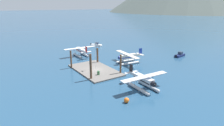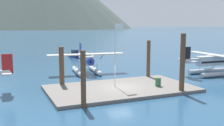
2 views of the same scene
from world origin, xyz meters
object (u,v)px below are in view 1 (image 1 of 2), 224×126
object	(u,v)px
flagpole	(96,53)
boat_white_open_west	(97,45)
fuel_drum	(98,73)
seaplane_silver_stbd_fwd	(144,81)
mooring_buoy	(127,100)
seaplane_cream_bow_centre	(128,58)
boat_navy_open_north	(180,55)
seaplane_white_port_fwd	(81,51)

from	to	relation	value
flagpole	boat_white_open_west	world-z (taller)	flagpole
fuel_drum	seaplane_silver_stbd_fwd	world-z (taller)	seaplane_silver_stbd_fwd
fuel_drum	mooring_buoy	bearing A→B (deg)	-9.76
fuel_drum	seaplane_cream_bow_centre	xyz separation A→B (m)	(-3.98, 11.76, 0.84)
flagpole	seaplane_cream_bow_centre	xyz separation A→B (m)	(0.04, 10.13, -2.78)
boat_navy_open_north	flagpole	bearing A→B (deg)	-97.08
seaplane_white_port_fwd	mooring_buoy	bearing A→B (deg)	-11.45
seaplane_cream_bow_centre	boat_white_open_west	size ratio (longest dim) A/B	2.48
mooring_buoy	boat_white_open_west	xyz separation A→B (m)	(-42.36, 18.07, 0.04)
seaplane_white_port_fwd	boat_white_open_west	bearing A→B (deg)	132.14
fuel_drum	mooring_buoy	xyz separation A→B (m)	(13.41, -2.31, -0.30)
seaplane_silver_stbd_fwd	boat_navy_open_north	xyz separation A→B (m)	(-11.44, 26.21, -1.09)
flagpole	seaplane_silver_stbd_fwd	xyz separation A→B (m)	(14.97, 2.18, -2.78)
mooring_buoy	seaplane_silver_stbd_fwd	world-z (taller)	seaplane_silver_stbd_fwd
seaplane_white_port_fwd	seaplane_silver_stbd_fwd	bearing A→B (deg)	-0.67
flagpole	seaplane_cream_bow_centre	size ratio (longest dim) A/B	0.63
fuel_drum	boat_white_open_west	xyz separation A→B (m)	(-28.94, 15.77, -0.25)
seaplane_cream_bow_centre	boat_white_open_west	world-z (taller)	seaplane_cream_bow_centre
flagpole	seaplane_white_port_fwd	size ratio (longest dim) A/B	0.63
fuel_drum	boat_navy_open_north	world-z (taller)	boat_navy_open_north
mooring_buoy	boat_white_open_west	bearing A→B (deg)	156.89
seaplane_silver_stbd_fwd	boat_navy_open_north	bearing A→B (deg)	113.59
fuel_drum	mooring_buoy	size ratio (longest dim) A/B	0.99
fuel_drum	seaplane_white_port_fwd	size ratio (longest dim) A/B	0.08
seaplane_silver_stbd_fwd	seaplane_cream_bow_centre	world-z (taller)	same
seaplane_cream_bow_centre	seaplane_white_port_fwd	bearing A→B (deg)	-152.21
mooring_buoy	seaplane_silver_stbd_fwd	xyz separation A→B (m)	(-2.47, 6.11, 1.13)
mooring_buoy	boat_navy_open_north	world-z (taller)	boat_navy_open_north
fuel_drum	boat_white_open_west	bearing A→B (deg)	151.42
mooring_buoy	seaplane_cream_bow_centre	size ratio (longest dim) A/B	0.08
fuel_drum	seaplane_cream_bow_centre	size ratio (longest dim) A/B	0.08
fuel_drum	seaplane_silver_stbd_fwd	bearing A→B (deg)	19.15
mooring_buoy	boat_white_open_west	world-z (taller)	boat_white_open_west
fuel_drum	mooring_buoy	distance (m)	13.61
boat_navy_open_north	fuel_drum	bearing A→B (deg)	-89.05
fuel_drum	mooring_buoy	world-z (taller)	fuel_drum
flagpole	mooring_buoy	xyz separation A→B (m)	(17.44, -3.93, -3.91)
boat_white_open_west	fuel_drum	bearing A→B (deg)	-28.58
flagpole	boat_white_open_west	bearing A→B (deg)	150.42
seaplane_cream_bow_centre	seaplane_silver_stbd_fwd	bearing A→B (deg)	-28.06
seaplane_silver_stbd_fwd	fuel_drum	bearing A→B (deg)	-160.85
flagpole	fuel_drum	world-z (taller)	flagpole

